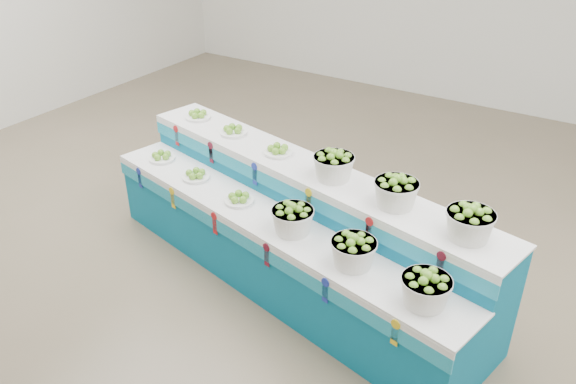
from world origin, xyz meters
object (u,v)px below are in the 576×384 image
Objects in this scene: display_stand at (288,228)px; plate_upper_mid at (233,130)px; basket_upper_right at (470,223)px; basket_lower_left at (293,219)px.

display_stand is 14.81× the size of plate_upper_mid.
display_stand is 1.14m from plate_upper_mid.
plate_upper_mid is at bearing 167.34° from basket_upper_right.
basket_lower_left is at bearing -33.19° from plate_upper_mid.
basket_upper_right is (2.42, -0.54, 0.07)m from plate_upper_mid.
plate_upper_mid is 0.76× the size of basket_upper_right.
basket_upper_right reaches higher than display_stand.
display_stand is 1.65m from basket_upper_right.
display_stand is 0.50m from basket_lower_left.
plate_upper_mid is 2.48m from basket_upper_right.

